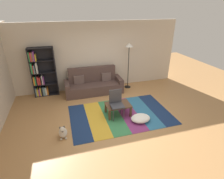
% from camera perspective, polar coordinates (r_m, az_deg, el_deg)
% --- Properties ---
extents(ground_plane, '(14.00, 14.00, 0.00)m').
position_cam_1_polar(ground_plane, '(5.71, 1.59, -8.95)').
color(ground_plane, '#B27F4C').
extents(back_wall, '(6.80, 0.10, 2.70)m').
position_cam_1_polar(back_wall, '(7.42, -4.43, 10.70)').
color(back_wall, beige).
rests_on(back_wall, ground_plane).
extents(rug, '(3.20, 2.03, 0.01)m').
position_cam_1_polar(rug, '(5.84, 2.75, -8.02)').
color(rug, navy).
rests_on(rug, ground_plane).
extents(couch, '(2.26, 0.80, 1.00)m').
position_cam_1_polar(couch, '(7.20, -5.91, 1.63)').
color(couch, '#4C3833').
rests_on(couch, ground_plane).
extents(bookshelf, '(0.90, 0.28, 1.88)m').
position_cam_1_polar(bookshelf, '(7.23, -21.74, 4.39)').
color(bookshelf, black).
rests_on(bookshelf, ground_plane).
extents(coffee_table, '(0.77, 0.55, 0.37)m').
position_cam_1_polar(coffee_table, '(5.69, 1.94, -5.27)').
color(coffee_table, '#513826').
rests_on(coffee_table, rug).
extents(pouf, '(0.59, 0.46, 0.20)m').
position_cam_1_polar(pouf, '(5.55, 9.12, -9.08)').
color(pouf, white).
rests_on(pouf, rug).
extents(dog, '(0.22, 0.35, 0.40)m').
position_cam_1_polar(dog, '(5.04, -15.46, -13.03)').
color(dog, beige).
rests_on(dog, ground_plane).
extents(standing_lamp, '(0.32, 0.32, 1.89)m').
position_cam_1_polar(standing_lamp, '(7.26, 5.47, 12.18)').
color(standing_lamp, black).
rests_on(standing_lamp, ground_plane).
extents(tv_remote, '(0.10, 0.16, 0.02)m').
position_cam_1_polar(tv_remote, '(5.63, 2.74, -4.84)').
color(tv_remote, black).
rests_on(tv_remote, coffee_table).
extents(folding_chair, '(0.40, 0.40, 0.90)m').
position_cam_1_polar(folding_chair, '(5.50, 1.38, -3.85)').
color(folding_chair, '#38383D').
rests_on(folding_chair, ground_plane).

